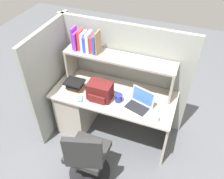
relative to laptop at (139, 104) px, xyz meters
name	(u,v)px	position (x,y,z in m)	size (l,w,h in m)	color
ground_plane	(113,131)	(-0.37, 0.10, -0.78)	(8.00, 8.00, 0.00)	#595B60
desk	(88,105)	(-0.76, 0.10, -0.38)	(1.60, 0.70, 0.73)	beige
cubicle_partition_rear	(123,75)	(-0.37, 0.48, -0.01)	(1.84, 0.05, 1.55)	#939991
cubicle_partition_left	(54,79)	(-1.22, 0.05, -0.01)	(0.05, 1.06, 1.55)	#939991
overhead_hutch	(119,64)	(-0.37, 0.30, 0.30)	(1.44, 0.28, 0.45)	gray
reference_books_on_shelf	(86,42)	(-0.82, 0.30, 0.52)	(0.35, 0.17, 0.30)	purple
laptop	(139,104)	(0.00, 0.00, 0.00)	(0.37, 0.33, 0.22)	#B7BABF
backpack	(100,91)	(-0.51, -0.02, 0.06)	(0.30, 0.22, 0.23)	#591919
computer_mouse	(80,99)	(-0.73, -0.15, -0.03)	(0.06, 0.10, 0.03)	#7299C6
paper_cup	(156,118)	(0.24, -0.16, 0.00)	(0.08, 0.08, 0.10)	white
snack_canister	(119,98)	(-0.27, 0.01, 0.00)	(0.10, 0.10, 0.10)	navy
desk_book_stack	(75,85)	(-0.89, 0.03, 0.01)	(0.24, 0.19, 0.12)	orange
office_chair	(87,159)	(-0.39, -0.70, -0.39)	(0.52, 0.54, 0.93)	black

